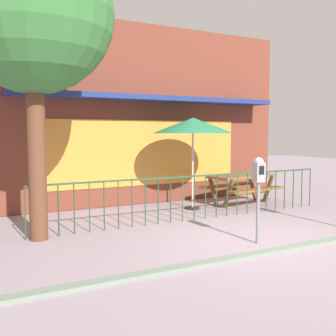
{
  "coord_description": "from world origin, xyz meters",
  "views": [
    {
      "loc": [
        -4.64,
        -5.29,
        1.89
      ],
      "look_at": [
        -0.43,
        2.5,
        1.11
      ],
      "focal_mm": 43.78,
      "sensor_mm": 36.0,
      "label": 1
    }
  ],
  "objects_px": {
    "patio_umbrella": "(193,126)",
    "parking_meter_far": "(258,177)",
    "street_tree": "(33,14)",
    "picnic_table_left": "(241,181)"
  },
  "relations": [
    {
      "from": "picnic_table_left",
      "to": "street_tree",
      "type": "distance_m",
      "value": 6.41
    },
    {
      "from": "patio_umbrella",
      "to": "picnic_table_left",
      "type": "bearing_deg",
      "value": -0.64
    },
    {
      "from": "picnic_table_left",
      "to": "patio_umbrella",
      "type": "distance_m",
      "value": 2.06
    },
    {
      "from": "patio_umbrella",
      "to": "street_tree",
      "type": "relative_size",
      "value": 0.42
    },
    {
      "from": "patio_umbrella",
      "to": "parking_meter_far",
      "type": "bearing_deg",
      "value": -101.99
    },
    {
      "from": "picnic_table_left",
      "to": "patio_umbrella",
      "type": "xyz_separation_m",
      "value": [
        -1.49,
        0.02,
        1.43
      ]
    },
    {
      "from": "picnic_table_left",
      "to": "street_tree",
      "type": "relative_size",
      "value": 0.37
    },
    {
      "from": "parking_meter_far",
      "to": "street_tree",
      "type": "height_order",
      "value": "street_tree"
    },
    {
      "from": "patio_umbrella",
      "to": "parking_meter_far",
      "type": "xyz_separation_m",
      "value": [
        -0.68,
        -3.18,
        -0.91
      ]
    },
    {
      "from": "parking_meter_far",
      "to": "street_tree",
      "type": "xyz_separation_m",
      "value": [
        -3.23,
        2.0,
        2.74
      ]
    }
  ]
}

